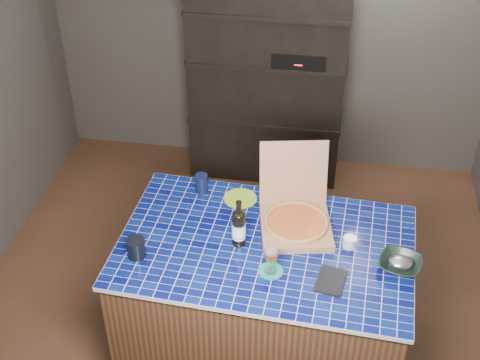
% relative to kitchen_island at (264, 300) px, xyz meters
% --- Properties ---
extents(room, '(3.50, 3.50, 3.50)m').
position_rel_kitchen_island_xyz_m(room, '(-0.23, 0.40, 0.81)').
color(room, brown).
rests_on(room, ground).
extents(shelving_unit, '(1.20, 0.41, 1.80)m').
position_rel_kitchen_island_xyz_m(shelving_unit, '(-0.22, 1.93, 0.46)').
color(shelving_unit, black).
rests_on(shelving_unit, floor).
extents(kitchen_island, '(1.67, 1.12, 0.88)m').
position_rel_kitchen_island_xyz_m(kitchen_island, '(0.00, 0.00, 0.00)').
color(kitchen_island, '#4B351D').
rests_on(kitchen_island, floor).
extents(pizza_box, '(0.47, 0.54, 0.42)m').
position_rel_kitchen_island_xyz_m(pizza_box, '(0.15, 0.17, 0.50)').
color(pizza_box, '#996F4F').
rests_on(pizza_box, kitchen_island).
extents(mead_bottle, '(0.08, 0.08, 0.29)m').
position_rel_kitchen_island_xyz_m(mead_bottle, '(-0.15, -0.01, 0.56)').
color(mead_bottle, black).
rests_on(mead_bottle, kitchen_island).
extents(teal_trivet, '(0.13, 0.13, 0.01)m').
position_rel_kitchen_island_xyz_m(teal_trivet, '(0.05, -0.20, 0.44)').
color(teal_trivet, '#177B6E').
rests_on(teal_trivet, kitchen_island).
extents(wine_glass, '(0.07, 0.07, 0.17)m').
position_rel_kitchen_island_xyz_m(wine_glass, '(0.05, -0.20, 0.56)').
color(wine_glass, white).
rests_on(wine_glass, teal_trivet).
extents(tumbler, '(0.10, 0.10, 0.11)m').
position_rel_kitchen_island_xyz_m(tumbler, '(-0.67, -0.19, 0.50)').
color(tumbler, black).
rests_on(tumbler, kitchen_island).
extents(dvd_case, '(0.17, 0.22, 0.02)m').
position_rel_kitchen_island_xyz_m(dvd_case, '(0.37, -0.23, 0.45)').
color(dvd_case, black).
rests_on(dvd_case, kitchen_island).
extents(bowl, '(0.27, 0.27, 0.05)m').
position_rel_kitchen_island_xyz_m(bowl, '(0.72, -0.07, 0.47)').
color(bowl, black).
rests_on(bowl, kitchen_island).
extents(foil_contents, '(0.13, 0.11, 0.06)m').
position_rel_kitchen_island_xyz_m(foil_contents, '(0.72, -0.07, 0.48)').
color(foil_contents, '#B1B1BD').
rests_on(foil_contents, bowl).
extents(white_jar, '(0.07, 0.07, 0.06)m').
position_rel_kitchen_island_xyz_m(white_jar, '(0.45, 0.05, 0.47)').
color(white_jar, silver).
rests_on(white_jar, kitchen_island).
extents(navy_cup, '(0.08, 0.08, 0.12)m').
position_rel_kitchen_island_xyz_m(navy_cup, '(-0.44, 0.42, 0.50)').
color(navy_cup, black).
rests_on(navy_cup, kitchen_island).
extents(green_trivet, '(0.20, 0.20, 0.01)m').
position_rel_kitchen_island_xyz_m(green_trivet, '(-0.20, 0.38, 0.44)').
color(green_trivet, '#8AB526').
rests_on(green_trivet, kitchen_island).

